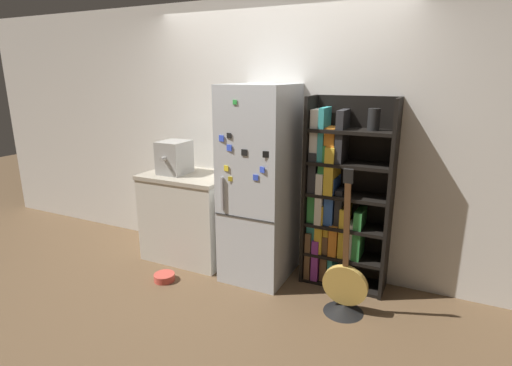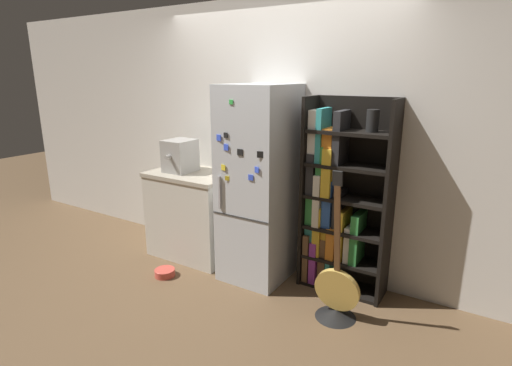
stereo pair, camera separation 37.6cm
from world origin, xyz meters
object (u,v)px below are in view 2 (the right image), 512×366
Objects in this scene: refrigerator at (259,184)px; espresso_machine at (180,156)px; guitar at (336,298)px; pet_bowl at (165,272)px; bookshelf at (337,204)px.

espresso_machine is (-0.97, 0.00, 0.17)m from refrigerator.
refrigerator reaches higher than guitar.
guitar is 6.29× the size of pet_bowl.
guitar is 1.69m from pet_bowl.
refrigerator is 4.99× the size of espresso_machine.
espresso_machine is at bearing 111.87° from pet_bowl.
refrigerator is at bearing 161.06° from guitar.
espresso_machine is (-1.67, -0.18, 0.29)m from bookshelf.
refrigerator reaches higher than pet_bowl.
refrigerator is 1.21m from guitar.
refrigerator is at bearing -0.18° from espresso_machine.
pet_bowl is at bearing -172.53° from guitar.
refrigerator is 1.06× the size of bookshelf.
espresso_machine is at bearing 170.45° from guitar.
espresso_machine is 0.29× the size of guitar.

